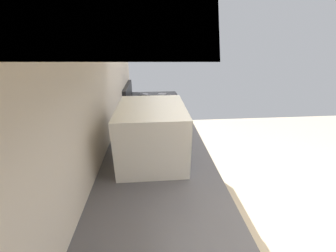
# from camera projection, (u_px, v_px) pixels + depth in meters

# --- Properties ---
(wall_back) EXTENTS (3.99, 0.12, 2.60)m
(wall_back) POSITION_uv_depth(u_px,v_px,m) (59.00, 112.00, 0.76)
(wall_back) COLOR beige
(wall_back) RESTS_ON ground_plane
(oven_range) EXTENTS (0.67, 0.64, 1.09)m
(oven_range) POSITION_uv_depth(u_px,v_px,m) (154.00, 133.00, 2.51)
(oven_range) COLOR black
(oven_range) RESTS_ON ground_plane
(microwave) EXTENTS (0.46, 0.37, 0.32)m
(microwave) POSITION_uv_depth(u_px,v_px,m) (152.00, 133.00, 1.13)
(microwave) COLOR white
(microwave) RESTS_ON counter_run
(bowl) EXTENTS (0.17, 0.17, 0.05)m
(bowl) POSITION_uv_depth(u_px,v_px,m) (162.00, 121.00, 1.65)
(bowl) COLOR silver
(bowl) RESTS_ON counter_run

